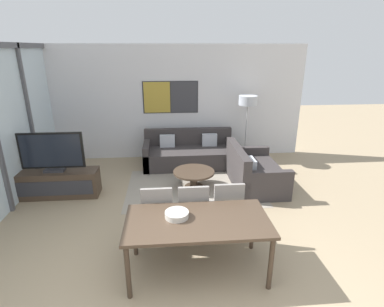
# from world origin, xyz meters

# --- Properties ---
(wall_back) EXTENTS (6.76, 0.09, 2.80)m
(wall_back) POSITION_xyz_m (0.00, 5.20, 1.40)
(wall_back) COLOR silver
(wall_back) RESTS_ON ground_plane
(area_rug) EXTENTS (2.70, 1.91, 0.01)m
(area_rug) POSITION_xyz_m (0.42, 3.25, 0.00)
(area_rug) COLOR gray
(area_rug) RESTS_ON ground_plane
(tv_console) EXTENTS (1.56, 0.45, 0.51)m
(tv_console) POSITION_xyz_m (-2.22, 3.11, 0.26)
(tv_console) COLOR #423326
(tv_console) RESTS_ON ground_plane
(television) EXTENTS (1.15, 0.20, 0.75)m
(television) POSITION_xyz_m (-2.22, 3.11, 0.89)
(television) COLOR #2D2D33
(television) RESTS_ON tv_console
(sofa_main) EXTENTS (2.16, 0.95, 0.82)m
(sofa_main) POSITION_xyz_m (0.42, 4.55, 0.27)
(sofa_main) COLOR #383333
(sofa_main) RESTS_ON ground_plane
(sofa_side) EXTENTS (0.95, 1.54, 0.82)m
(sofa_side) POSITION_xyz_m (1.62, 3.25, 0.27)
(sofa_side) COLOR #383333
(sofa_side) RESTS_ON ground_plane
(coffee_table) EXTENTS (0.83, 0.83, 0.36)m
(coffee_table) POSITION_xyz_m (0.42, 3.25, 0.27)
(coffee_table) COLOR #423326
(coffee_table) RESTS_ON ground_plane
(dining_table) EXTENTS (1.75, 0.88, 0.74)m
(dining_table) POSITION_xyz_m (0.25, 0.84, 0.67)
(dining_table) COLOR #423326
(dining_table) RESTS_ON ground_plane
(dining_chair_left) EXTENTS (0.46, 0.46, 0.93)m
(dining_chair_left) POSITION_xyz_m (-0.26, 1.47, 0.52)
(dining_chair_left) COLOR gray
(dining_chair_left) RESTS_ON ground_plane
(dining_chair_centre) EXTENTS (0.46, 0.46, 0.93)m
(dining_chair_centre) POSITION_xyz_m (0.25, 1.48, 0.52)
(dining_chair_centre) COLOR gray
(dining_chair_centre) RESTS_ON ground_plane
(dining_chair_right) EXTENTS (0.46, 0.46, 0.93)m
(dining_chair_right) POSITION_xyz_m (0.75, 1.52, 0.52)
(dining_chair_right) COLOR gray
(dining_chair_right) RESTS_ON ground_plane
(fruit_bowl) EXTENTS (0.29, 0.29, 0.07)m
(fruit_bowl) POSITION_xyz_m (0.00, 0.91, 0.79)
(fruit_bowl) COLOR #B7B2A8
(fruit_bowl) RESTS_ON dining_table
(floor_lamp) EXTENTS (0.44, 0.44, 1.64)m
(floor_lamp) POSITION_xyz_m (1.84, 4.65, 1.45)
(floor_lamp) COLOR #2D2D33
(floor_lamp) RESTS_ON ground_plane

